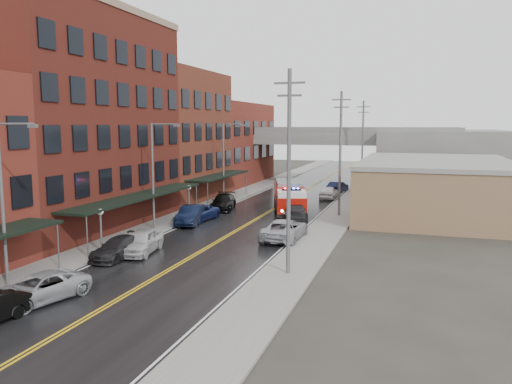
% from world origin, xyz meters
% --- Properties ---
extents(road, '(11.00, 160.00, 0.02)m').
position_xyz_m(road, '(0.00, 30.00, 0.01)').
color(road, black).
rests_on(road, ground).
extents(sidewalk_left, '(3.00, 160.00, 0.15)m').
position_xyz_m(sidewalk_left, '(-7.30, 30.00, 0.07)').
color(sidewalk_left, slate).
rests_on(sidewalk_left, ground).
extents(sidewalk_right, '(3.00, 160.00, 0.15)m').
position_xyz_m(sidewalk_right, '(7.30, 30.00, 0.07)').
color(sidewalk_right, slate).
rests_on(sidewalk_right, ground).
extents(curb_left, '(0.30, 160.00, 0.15)m').
position_xyz_m(curb_left, '(-5.65, 30.00, 0.07)').
color(curb_left, gray).
rests_on(curb_left, ground).
extents(curb_right, '(0.30, 160.00, 0.15)m').
position_xyz_m(curb_right, '(5.65, 30.00, 0.07)').
color(curb_right, gray).
rests_on(curb_right, ground).
extents(brick_building_b, '(9.00, 20.00, 18.00)m').
position_xyz_m(brick_building_b, '(-13.30, 23.00, 9.00)').
color(brick_building_b, '#4C1714').
rests_on(brick_building_b, ground).
extents(brick_building_c, '(9.00, 15.00, 15.00)m').
position_xyz_m(brick_building_c, '(-13.30, 40.50, 7.50)').
color(brick_building_c, brown).
rests_on(brick_building_c, ground).
extents(brick_building_far, '(9.00, 20.00, 12.00)m').
position_xyz_m(brick_building_far, '(-13.30, 58.00, 6.00)').
color(brick_building_far, maroon).
rests_on(brick_building_far, ground).
extents(tan_building, '(14.00, 22.00, 5.00)m').
position_xyz_m(tan_building, '(16.00, 40.00, 2.50)').
color(tan_building, '#8C674B').
rests_on(tan_building, ground).
extents(right_far_block, '(18.00, 30.00, 8.00)m').
position_xyz_m(right_far_block, '(18.00, 70.00, 4.00)').
color(right_far_block, slate).
rests_on(right_far_block, ground).
extents(awning_1, '(2.60, 18.00, 3.09)m').
position_xyz_m(awning_1, '(-7.49, 23.00, 2.99)').
color(awning_1, black).
rests_on(awning_1, ground).
extents(awning_2, '(2.60, 13.00, 3.09)m').
position_xyz_m(awning_2, '(-7.49, 40.50, 2.99)').
color(awning_2, black).
rests_on(awning_2, ground).
extents(globe_lamp_1, '(0.44, 0.44, 3.12)m').
position_xyz_m(globe_lamp_1, '(-6.40, 16.00, 2.31)').
color(globe_lamp_1, '#59595B').
rests_on(globe_lamp_1, ground).
extents(globe_lamp_2, '(0.44, 0.44, 3.12)m').
position_xyz_m(globe_lamp_2, '(-6.40, 30.00, 2.31)').
color(globe_lamp_2, '#59595B').
rests_on(globe_lamp_2, ground).
extents(street_lamp_0, '(2.64, 0.22, 9.00)m').
position_xyz_m(street_lamp_0, '(-6.55, 8.00, 5.19)').
color(street_lamp_0, '#59595B').
rests_on(street_lamp_0, ground).
extents(street_lamp_1, '(2.64, 0.22, 9.00)m').
position_xyz_m(street_lamp_1, '(-6.55, 24.00, 5.19)').
color(street_lamp_1, '#59595B').
rests_on(street_lamp_1, ground).
extents(street_lamp_2, '(2.64, 0.22, 9.00)m').
position_xyz_m(street_lamp_2, '(-6.55, 40.00, 5.19)').
color(street_lamp_2, '#59595B').
rests_on(street_lamp_2, ground).
extents(utility_pole_0, '(1.80, 0.24, 12.00)m').
position_xyz_m(utility_pole_0, '(7.20, 15.00, 6.31)').
color(utility_pole_0, '#59595B').
rests_on(utility_pole_0, ground).
extents(utility_pole_1, '(1.80, 0.24, 12.00)m').
position_xyz_m(utility_pole_1, '(7.20, 35.00, 6.31)').
color(utility_pole_1, '#59595B').
rests_on(utility_pole_1, ground).
extents(utility_pole_2, '(1.80, 0.24, 12.00)m').
position_xyz_m(utility_pole_2, '(7.20, 55.00, 6.31)').
color(utility_pole_2, '#59595B').
rests_on(utility_pole_2, ground).
extents(overpass, '(40.00, 10.00, 7.50)m').
position_xyz_m(overpass, '(0.00, 62.00, 5.99)').
color(overpass, slate).
rests_on(overpass, ground).
extents(fire_truck, '(5.47, 9.14, 3.18)m').
position_xyz_m(fire_truck, '(2.25, 34.95, 1.72)').
color(fire_truck, '#9D1007').
rests_on(fire_truck, ground).
extents(parked_car_left_2, '(3.68, 5.57, 1.42)m').
position_xyz_m(parked_car_left_2, '(-3.60, 6.75, 0.71)').
color(parked_car_left_2, '#A1A5A9').
rests_on(parked_car_left_2, ground).
extents(parked_car_left_3, '(2.23, 4.95, 1.41)m').
position_xyz_m(parked_car_left_3, '(-4.50, 15.24, 0.70)').
color(parked_car_left_3, black).
rests_on(parked_car_left_3, ground).
extents(parked_car_left_4, '(2.76, 5.12, 1.65)m').
position_xyz_m(parked_car_left_4, '(-3.75, 16.82, 0.83)').
color(parked_car_left_4, silver).
rests_on(parked_car_left_4, ground).
extents(parked_car_left_5, '(2.61, 5.31, 1.67)m').
position_xyz_m(parked_car_left_5, '(-4.87, 27.19, 0.84)').
color(parked_car_left_5, black).
rests_on(parked_car_left_5, ground).
extents(parked_car_left_6, '(2.93, 5.35, 1.42)m').
position_xyz_m(parked_car_left_6, '(-5.00, 28.80, 0.71)').
color(parked_car_left_6, navy).
rests_on(parked_car_left_6, ground).
extents(parked_car_left_7, '(3.42, 5.87, 1.60)m').
position_xyz_m(parked_car_left_7, '(-5.00, 35.34, 0.80)').
color(parked_car_left_7, black).
rests_on(parked_car_left_7, ground).
extents(parked_car_right_0, '(2.80, 5.91, 1.63)m').
position_xyz_m(parked_car_right_0, '(4.67, 23.84, 0.81)').
color(parked_car_right_0, '#A8AAB0').
rests_on(parked_car_right_0, ground).
extents(parked_car_right_1, '(3.65, 6.07, 1.65)m').
position_xyz_m(parked_car_right_1, '(3.60, 31.85, 0.82)').
color(parked_car_right_1, '#27272A').
rests_on(parked_car_right_1, ground).
extents(parked_car_right_2, '(1.90, 4.65, 1.58)m').
position_xyz_m(parked_car_right_2, '(4.31, 46.18, 0.79)').
color(parked_car_right_2, white).
rests_on(parked_car_right_2, ground).
extents(parked_car_right_3, '(2.40, 4.68, 1.47)m').
position_xyz_m(parked_car_right_3, '(4.43, 52.20, 0.73)').
color(parked_car_right_3, black).
rests_on(parked_car_right_3, ground).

